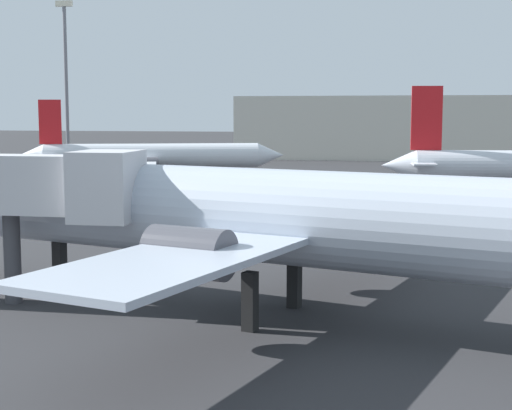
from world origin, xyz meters
The scene contains 4 objects.
airplane_at_gate centered at (-5.17, 21.90, 3.97)m, with size 36.38×24.56×11.55m.
airplane_far_left centered at (-28.09, 75.69, 3.02)m, with size 29.16×23.00×9.27m.
light_mast_left centered at (-47.21, 95.19, 12.93)m, with size 2.40×0.50×23.26m.
terminal_building centered at (13.25, 128.62, 5.27)m, with size 84.10×18.73×10.54m, color beige.
Camera 1 is at (1.20, -7.12, 7.91)m, focal length 54.42 mm.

